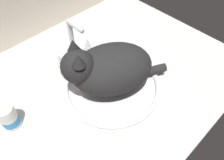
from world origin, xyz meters
TOP-DOWN VIEW (x-y plane):
  - countertop at (0.00, 0.00)cm, footprint 117.66×80.60cm
  - backsplash_wall at (0.00, 41.50)cm, footprint 117.66×2.40cm
  - sink_basin at (5.98, -5.75)cm, footprint 36.00×36.00cm
  - faucet at (5.98, 15.81)cm, footprint 17.51×10.33cm
  - cat at (4.10, -4.84)cm, footprint 36.67×29.86cm
  - pill_bottle at (-28.08, 5.40)cm, footprint 5.70×5.70cm

SIDE VIEW (x-z plane):
  - countertop at x=0.00cm, z-range 0.00..3.00cm
  - sink_basin at x=5.98cm, z-range 2.86..4.91cm
  - pill_bottle at x=-28.08cm, z-range 2.66..12.27cm
  - faucet at x=5.98cm, z-range 0.81..19.60cm
  - cat at x=4.10cm, z-range 3.28..23.92cm
  - backsplash_wall at x=0.00cm, z-range 0.00..33.40cm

